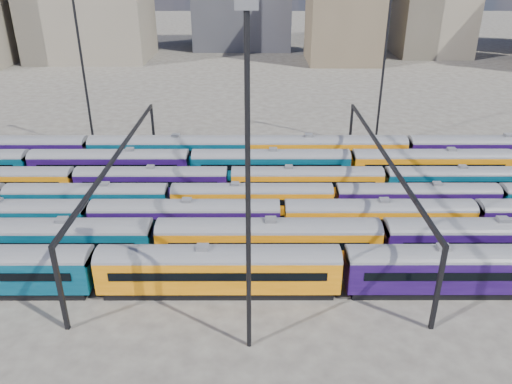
{
  "coord_description": "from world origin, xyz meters",
  "views": [
    {
      "loc": [
        -4.51,
        -52.46,
        27.75
      ],
      "look_at": [
        -4.42,
        0.07,
        3.0
      ],
      "focal_mm": 35.0,
      "sensor_mm": 36.0,
      "label": 1
    }
  ],
  "objects_px": {
    "rake_2": "(379,215)",
    "mast_2": "(248,184)",
    "rake_1": "(496,236)",
    "rake_0": "(467,265)"
  },
  "relations": [
    {
      "from": "rake_0",
      "to": "mast_2",
      "type": "xyz_separation_m",
      "value": [
        -19.42,
        -7.0,
        11.11
      ]
    },
    {
      "from": "rake_0",
      "to": "mast_2",
      "type": "bearing_deg",
      "value": -160.18
    },
    {
      "from": "rake_2",
      "to": "mast_2",
      "type": "distance_m",
      "value": 24.63
    },
    {
      "from": "rake_1",
      "to": "rake_2",
      "type": "bearing_deg",
      "value": 154.36
    },
    {
      "from": "rake_1",
      "to": "rake_2",
      "type": "relative_size",
      "value": 1.08
    },
    {
      "from": "mast_2",
      "to": "rake_2",
      "type": "bearing_deg",
      "value": 50.94
    },
    {
      "from": "rake_0",
      "to": "rake_1",
      "type": "distance_m",
      "value": 6.93
    },
    {
      "from": "rake_1",
      "to": "rake_0",
      "type": "bearing_deg",
      "value": -133.79
    },
    {
      "from": "rake_1",
      "to": "mast_2",
      "type": "height_order",
      "value": "mast_2"
    },
    {
      "from": "rake_2",
      "to": "mast_2",
      "type": "height_order",
      "value": "mast_2"
    }
  ]
}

